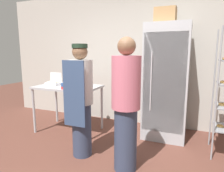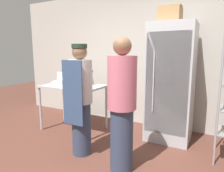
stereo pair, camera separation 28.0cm
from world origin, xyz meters
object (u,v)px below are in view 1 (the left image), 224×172
Objects in this scene: donut_box at (53,83)px; person_baker at (81,99)px; binder_stack at (72,86)px; person_customer at (126,105)px; blender_pitcher at (86,79)px; cardboard_storage_box at (166,16)px; refrigerator at (166,82)px.

person_baker is (1.02, -0.69, -0.08)m from donut_box.
binder_stack is 0.18× the size of person_customer.
person_customer reaches higher than blender_pitcher.
donut_box is 0.72× the size of cardboard_storage_box.
binder_stack is at bearing 153.05° from person_customer.
binder_stack is 1.95m from cardboard_storage_box.
refrigerator is 1.63m from binder_stack.
refrigerator is 6.51× the size of binder_stack.
cardboard_storage_box reaches higher than donut_box.
person_baker is at bearing -64.29° from blender_pitcher.
donut_box is 0.97× the size of blender_pitcher.
blender_pitcher is (0.56, 0.26, 0.07)m from donut_box.
person_customer is (1.15, -1.05, -0.14)m from blender_pitcher.
binder_stack is 0.83× the size of cardboard_storage_box.
blender_pitcher is 0.17× the size of person_baker.
person_baker is (-1.02, -1.15, -0.14)m from refrigerator.
binder_stack is 1.31m from person_customer.
donut_box is 0.58m from binder_stack.
blender_pitcher is 0.89× the size of binder_stack.
person_baker is 0.70m from person_customer.
donut_box is at bearing -167.14° from refrigerator.
cardboard_storage_box is (1.97, 0.47, 1.16)m from donut_box.
refrigerator is 1.30m from person_customer.
refrigerator is at bearing 7.94° from blender_pitcher.
refrigerator reaches higher than blender_pitcher.
refrigerator is at bearing 75.71° from person_customer.
donut_box is at bearing 159.98° from binder_stack.
cardboard_storage_box is at bearing 13.55° from donut_box.
refrigerator is 5.43× the size of cardboard_storage_box.
refrigerator is 7.28× the size of blender_pitcher.
person_baker is at bearing -34.20° from donut_box.
person_customer is at bearing -42.32° from blender_pitcher.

